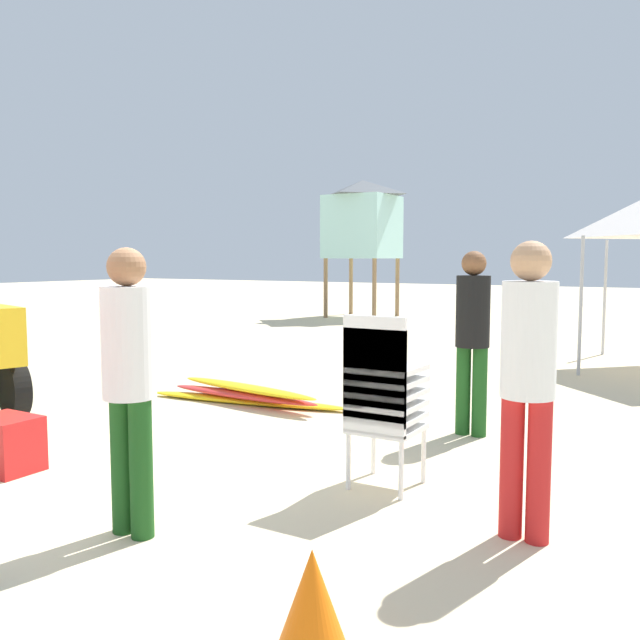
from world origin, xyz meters
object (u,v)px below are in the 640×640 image
(stacked_plastic_chairs, at_px, (381,390))
(lifeguard_near_right, at_px, (129,371))
(traffic_cone_near, at_px, (312,604))
(cooler_box, at_px, (6,444))
(lifeguard_near_left, at_px, (473,330))
(lifeguard_far_right, at_px, (528,369))
(lifeguard_tower, at_px, (362,219))
(surfboard_pile, at_px, (246,395))

(stacked_plastic_chairs, bearing_deg, lifeguard_near_right, -123.04)
(traffic_cone_near, distance_m, cooler_box, 3.52)
(lifeguard_near_left, height_order, lifeguard_near_right, lifeguard_near_left)
(stacked_plastic_chairs, xyz_separation_m, lifeguard_near_left, (0.09, 1.83, 0.28))
(stacked_plastic_chairs, bearing_deg, cooler_box, -157.95)
(cooler_box, bearing_deg, lifeguard_near_right, -11.74)
(lifeguard_far_right, distance_m, traffic_cone_near, 1.92)
(lifeguard_near_left, bearing_deg, lifeguard_near_right, -107.71)
(lifeguard_near_left, relative_size, lifeguard_far_right, 0.98)
(stacked_plastic_chairs, bearing_deg, lifeguard_tower, 117.50)
(lifeguard_near_left, distance_m, traffic_cone_near, 3.97)
(lifeguard_near_right, xyz_separation_m, cooler_box, (-1.79, 0.37, -0.80))
(lifeguard_near_left, height_order, lifeguard_tower, lifeguard_tower)
(lifeguard_near_right, bearing_deg, traffic_cone_near, -18.34)
(traffic_cone_near, xyz_separation_m, cooler_box, (-3.40, 0.91, -0.02))
(lifeguard_near_right, distance_m, lifeguard_tower, 15.79)
(lifeguard_near_left, height_order, lifeguard_far_right, lifeguard_far_right)
(lifeguard_far_right, bearing_deg, surfboard_pile, 149.84)
(lifeguard_near_left, xyz_separation_m, lifeguard_far_right, (1.03, -2.17, 0.02))
(stacked_plastic_chairs, height_order, lifeguard_near_left, lifeguard_near_left)
(surfboard_pile, height_order, lifeguard_tower, lifeguard_tower)
(lifeguard_tower, relative_size, cooler_box, 7.81)
(stacked_plastic_chairs, bearing_deg, lifeguard_far_right, -17.28)
(stacked_plastic_chairs, distance_m, traffic_cone_near, 2.18)
(surfboard_pile, bearing_deg, traffic_cone_near, -49.87)
(traffic_cone_near, bearing_deg, cooler_box, 165.09)
(stacked_plastic_chairs, distance_m, lifeguard_near_left, 1.85)
(traffic_cone_near, relative_size, cooler_box, 0.95)
(stacked_plastic_chairs, xyz_separation_m, cooler_box, (-2.76, -1.12, -0.53))
(cooler_box, bearing_deg, traffic_cone_near, -14.91)
(lifeguard_tower, height_order, cooler_box, lifeguard_tower)
(lifeguard_near_right, xyz_separation_m, lifeguard_far_right, (2.08, 1.15, 0.02))
(lifeguard_tower, bearing_deg, cooler_box, -74.11)
(lifeguard_far_right, bearing_deg, lifeguard_near_right, -151.21)
(lifeguard_tower, distance_m, cooler_box, 14.98)
(lifeguard_tower, relative_size, traffic_cone_near, 8.24)
(stacked_plastic_chairs, relative_size, cooler_box, 2.54)
(lifeguard_near_right, xyz_separation_m, traffic_cone_near, (1.61, -0.53, -0.77))
(surfboard_pile, distance_m, lifeguard_near_right, 3.78)
(surfboard_pile, height_order, lifeguard_near_right, lifeguard_near_right)
(stacked_plastic_chairs, distance_m, lifeguard_far_right, 1.20)
(traffic_cone_near, height_order, cooler_box, traffic_cone_near)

